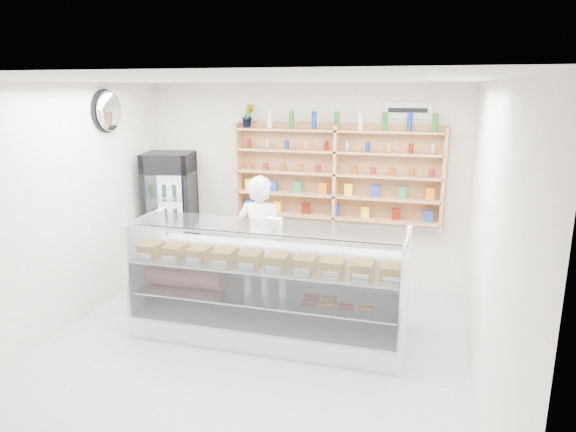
% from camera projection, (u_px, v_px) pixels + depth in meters
% --- Properties ---
extents(room, '(5.00, 5.00, 5.00)m').
position_uv_depth(room, '(239.00, 229.00, 4.95)').
color(room, '#A6A6AB').
rests_on(room, ground).
extents(display_counter, '(3.01, 0.90, 1.31)m').
position_uv_depth(display_counter, '(268.00, 307.00, 5.72)').
color(display_counter, white).
rests_on(display_counter, floor).
extents(shop_worker, '(0.63, 0.42, 1.69)m').
position_uv_depth(shop_worker, '(260.00, 242.00, 6.46)').
color(shop_worker, silver).
rests_on(shop_worker, floor).
extents(drinks_cooler, '(0.79, 0.78, 1.85)m').
position_uv_depth(drinks_cooler, '(171.00, 216.00, 7.45)').
color(drinks_cooler, black).
rests_on(drinks_cooler, floor).
extents(wall_shelving, '(2.84, 0.28, 1.33)m').
position_uv_depth(wall_shelving, '(336.00, 174.00, 6.95)').
color(wall_shelving, tan).
rests_on(wall_shelving, back_wall).
extents(potted_plant, '(0.22, 0.20, 0.32)m').
position_uv_depth(potted_plant, '(248.00, 116.00, 7.10)').
color(potted_plant, '#1E6626').
rests_on(potted_plant, wall_shelving).
extents(security_mirror, '(0.15, 0.50, 0.50)m').
position_uv_depth(security_mirror, '(109.00, 111.00, 6.39)').
color(security_mirror, silver).
rests_on(security_mirror, left_wall).
extents(wall_sign, '(0.62, 0.03, 0.20)m').
position_uv_depth(wall_sign, '(408.00, 110.00, 6.63)').
color(wall_sign, white).
rests_on(wall_sign, back_wall).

